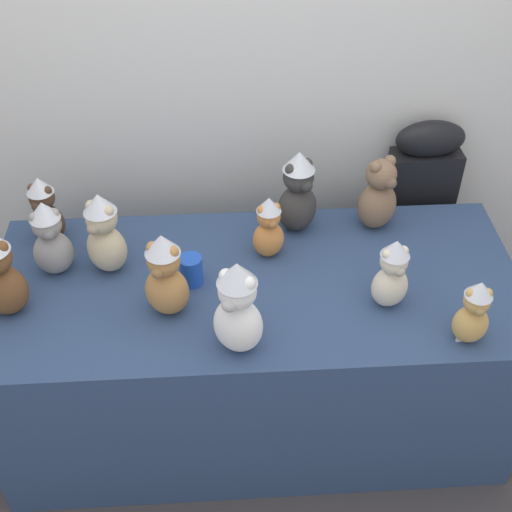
% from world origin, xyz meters
% --- Properties ---
extents(ground_plane, '(10.00, 10.00, 0.00)m').
position_xyz_m(ground_plane, '(0.00, 0.00, 0.00)').
color(ground_plane, '#3D3838').
extents(wall_back, '(7.00, 0.08, 2.60)m').
position_xyz_m(wall_back, '(0.00, 0.91, 1.30)').
color(wall_back, silver).
rests_on(wall_back, ground_plane).
extents(display_table, '(1.87, 0.81, 0.74)m').
position_xyz_m(display_table, '(0.00, 0.25, 0.37)').
color(display_table, navy).
rests_on(display_table, ground_plane).
extents(instrument_case, '(0.28, 0.13, 1.04)m').
position_xyz_m(instrument_case, '(0.72, 0.79, 0.53)').
color(instrument_case, black).
rests_on(instrument_case, ground_plane).
extents(teddy_bear_ginger, '(0.14, 0.13, 0.25)m').
position_xyz_m(teddy_bear_ginger, '(0.05, 0.40, 0.86)').
color(teddy_bear_ginger, '#D17F3D').
rests_on(teddy_bear_ginger, display_table).
extents(teddy_bear_ash, '(0.16, 0.15, 0.30)m').
position_xyz_m(teddy_bear_ash, '(-0.70, 0.35, 0.89)').
color(teddy_bear_ash, gray).
rests_on(teddy_bear_ash, display_table).
extents(teddy_bear_cocoa, '(0.15, 0.14, 0.28)m').
position_xyz_m(teddy_bear_cocoa, '(-0.75, 0.53, 0.88)').
color(teddy_bear_cocoa, '#4C3323').
rests_on(teddy_bear_cocoa, display_table).
extents(teddy_bear_sand, '(0.19, 0.18, 0.32)m').
position_xyz_m(teddy_bear_sand, '(-0.52, 0.35, 0.90)').
color(teddy_bear_sand, '#CCB78E').
rests_on(teddy_bear_sand, display_table).
extents(teddy_bear_honey, '(0.11, 0.10, 0.25)m').
position_xyz_m(teddy_bear_honey, '(0.66, -0.06, 0.86)').
color(teddy_bear_honey, tan).
rests_on(teddy_bear_honey, display_table).
extents(teddy_bear_caramel, '(0.18, 0.17, 0.32)m').
position_xyz_m(teddy_bear_caramel, '(-0.30, 0.13, 0.90)').
color(teddy_bear_caramel, '#B27A42').
rests_on(teddy_bear_caramel, display_table).
extents(teddy_bear_cream, '(0.15, 0.13, 0.27)m').
position_xyz_m(teddy_bear_cream, '(0.44, 0.12, 0.87)').
color(teddy_bear_cream, beige).
rests_on(teddy_bear_cream, display_table).
extents(teddy_bear_charcoal, '(0.20, 0.19, 0.34)m').
position_xyz_m(teddy_bear_charcoal, '(0.17, 0.54, 0.91)').
color(teddy_bear_charcoal, '#383533').
rests_on(teddy_bear_charcoal, display_table).
extents(teddy_bear_mocha, '(0.20, 0.19, 0.30)m').
position_xyz_m(teddy_bear_mocha, '(0.48, 0.54, 0.88)').
color(teddy_bear_mocha, '#7F6047').
rests_on(teddy_bear_mocha, display_table).
extents(teddy_bear_snow, '(0.21, 0.20, 0.35)m').
position_xyz_m(teddy_bear_snow, '(-0.07, -0.04, 0.91)').
color(teddy_bear_snow, white).
rests_on(teddy_bear_snow, display_table).
extents(party_cup_blue, '(0.08, 0.08, 0.11)m').
position_xyz_m(party_cup_blue, '(-0.22, 0.26, 0.79)').
color(party_cup_blue, blue).
rests_on(party_cup_blue, display_table).
extents(name_card_front_left, '(0.07, 0.01, 0.05)m').
position_xyz_m(name_card_front_left, '(0.66, -0.07, 0.76)').
color(name_card_front_left, white).
rests_on(name_card_front_left, display_table).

